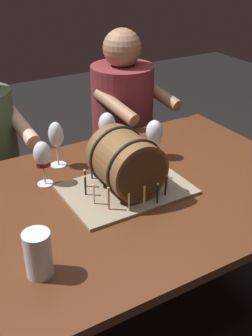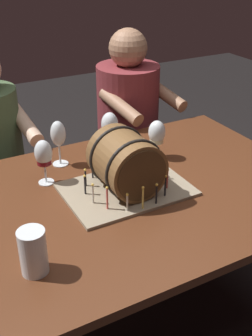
{
  "view_description": "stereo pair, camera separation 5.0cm",
  "coord_description": "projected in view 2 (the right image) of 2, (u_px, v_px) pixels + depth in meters",
  "views": [
    {
      "loc": [
        -0.75,
        -1.19,
        1.62
      ],
      "look_at": [
        -0.04,
        0.01,
        0.86
      ],
      "focal_mm": 44.96,
      "sensor_mm": 36.0,
      "label": 1
    },
    {
      "loc": [
        -0.7,
        -1.22,
        1.62
      ],
      "look_at": [
        -0.04,
        0.01,
        0.86
      ],
      "focal_mm": 44.96,
      "sensor_mm": 36.0,
      "label": 2
    }
  ],
  "objects": [
    {
      "name": "barrel_cake",
      "position": [
        126.0,
        166.0,
        1.59
      ],
      "size": [
        0.48,
        0.34,
        0.25
      ],
      "color": "gray",
      "rests_on": "dining_table"
    },
    {
      "name": "wine_glass_rose",
      "position": [
        110.0,
        126.0,
        1.87
      ],
      "size": [
        0.08,
        0.08,
        0.2
      ],
      "color": "white",
      "rests_on": "dining_table"
    },
    {
      "name": "ground_plane",
      "position": [
        134.0,
        324.0,
        2.01
      ],
      "size": [
        8.0,
        8.0,
        0.0
      ],
      "primitive_type": "plane",
      "color": "black"
    },
    {
      "name": "person_seated_right",
      "position": [
        128.0,
        138.0,
        2.51
      ],
      "size": [
        0.45,
        0.53,
        1.21
      ],
      "color": "#4C1B1E",
      "rests_on": "ground"
    },
    {
      "name": "beer_pint",
      "position": [
        33.0,
        254.0,
        1.21
      ],
      "size": [
        0.08,
        0.08,
        0.15
      ],
      "color": "white",
      "rests_on": "dining_table"
    },
    {
      "name": "wine_glass_red",
      "position": [
        44.0,
        155.0,
        1.63
      ],
      "size": [
        0.07,
        0.07,
        0.19
      ],
      "color": "white",
      "rests_on": "dining_table"
    },
    {
      "name": "dining_table",
      "position": [
        136.0,
        211.0,
        1.7
      ],
      "size": [
        1.45,
        1.02,
        0.76
      ],
      "color": "#562D19",
      "rests_on": "ground"
    },
    {
      "name": "wine_glass_white",
      "position": [
        157.0,
        134.0,
        1.84
      ],
      "size": [
        0.08,
        0.08,
        0.18
      ],
      "color": "white",
      "rests_on": "dining_table"
    },
    {
      "name": "wine_glass_empty",
      "position": [
        58.0,
        135.0,
        1.77
      ],
      "size": [
        0.07,
        0.07,
        0.2
      ],
      "color": "white",
      "rests_on": "dining_table"
    }
  ]
}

